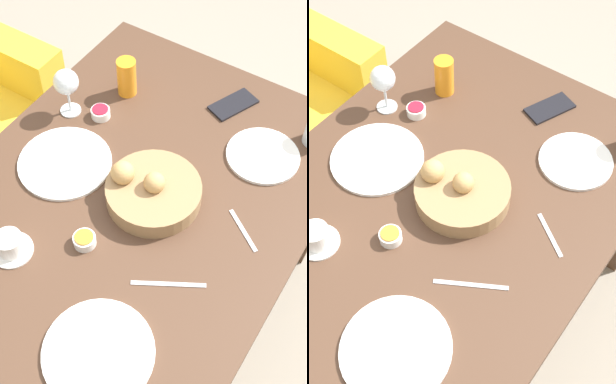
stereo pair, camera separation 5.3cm
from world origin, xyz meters
TOP-DOWN VIEW (x-y plane):
  - ground_plane at (0.00, 0.00)m, footprint 10.00×10.00m
  - dining_table at (0.00, 0.00)m, footprint 1.32×0.92m
  - bread_basket at (0.06, -0.05)m, footprint 0.26×0.26m
  - plate_near_left at (-0.36, -0.18)m, footprint 0.26×0.26m
  - plate_near_right at (0.36, -0.24)m, footprint 0.21×0.21m
  - plate_far_center at (0.03, 0.22)m, footprint 0.27×0.27m
  - juice_glass at (0.37, 0.24)m, footprint 0.06×0.06m
  - wine_glass at (0.20, 0.34)m, footprint 0.08×0.08m
  - coffee_cup at (-0.27, 0.16)m, footprint 0.11×0.11m
  - jam_bowl_berry at (0.23, 0.25)m, footprint 0.06×0.06m
  - jam_bowl_honey at (-0.15, 0.02)m, footprint 0.06×0.06m
  - fork_silver at (-0.14, -0.22)m, footprint 0.10×0.16m
  - spoon_coffee at (0.10, -0.31)m, footprint 0.09×0.12m
  - cell_phone at (0.50, -0.07)m, footprint 0.17×0.13m

SIDE VIEW (x-z plane):
  - ground_plane at x=0.00m, z-range 0.00..0.00m
  - dining_table at x=0.00m, z-range 0.28..1.05m
  - fork_silver at x=-0.14m, z-range 0.77..0.77m
  - spoon_coffee at x=0.10m, z-range 0.77..0.77m
  - cell_phone at x=0.50m, z-range 0.77..0.77m
  - plate_near_left at x=-0.36m, z-range 0.77..0.78m
  - plate_far_center at x=0.03m, z-range 0.77..0.78m
  - plate_near_right at x=0.36m, z-range 0.77..0.78m
  - jam_bowl_berry at x=0.23m, z-range 0.76..0.80m
  - jam_bowl_honey at x=-0.15m, z-range 0.76..0.80m
  - coffee_cup at x=-0.27m, z-range 0.76..0.82m
  - bread_basket at x=0.06m, z-range 0.74..0.85m
  - juice_glass at x=0.37m, z-range 0.77..0.89m
  - wine_glass at x=0.20m, z-range 0.80..0.96m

